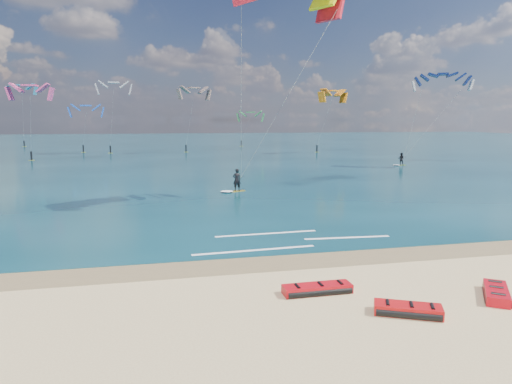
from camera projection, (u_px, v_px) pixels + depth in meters
ground at (201, 172)px, 56.33m from camera, size 320.00×320.00×0.00m
wet_sand_strip at (282, 262)px, 20.64m from camera, size 320.00×2.40×0.01m
sea at (177, 145)px, 118.06m from camera, size 320.00×200.00×0.04m
packed_kite_left at (317, 293)px, 16.97m from camera, size 2.79×1.07×0.38m
packed_kite_mid at (408, 315)px, 15.09m from camera, size 2.62×2.03×0.41m
packed_kite_right at (496, 298)px, 16.53m from camera, size 2.25×2.52×0.41m
kitesurfer_main at (263, 80)px, 36.12m from camera, size 10.82×10.56×18.48m
kitesurfer_far at (423, 113)px, 61.62m from camera, size 9.63×7.02×13.81m
shoreline_foam at (286, 240)px, 24.21m from camera, size 10.93×3.61×0.01m
distant_kites at (144, 122)px, 88.49m from camera, size 68.25×43.44×14.22m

